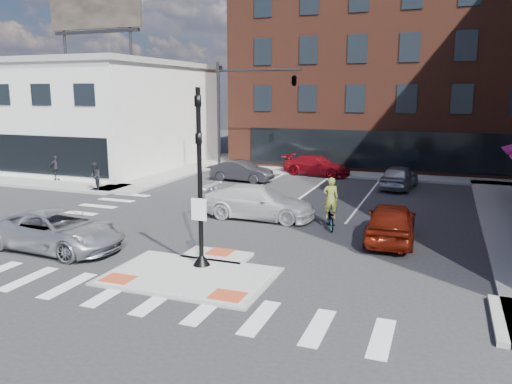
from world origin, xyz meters
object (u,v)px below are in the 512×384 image
at_px(bg_car_silver, 399,177).
at_px(cyclist, 330,211).
at_px(silver_suv, 57,230).
at_px(white_pickup, 259,202).
at_px(red_sedan, 391,222).
at_px(bg_car_dark, 242,171).
at_px(pedestrian_b, 56,168).
at_px(pedestrian_a, 95,176).
at_px(bg_car_red, 317,166).

xyz_separation_m(bg_car_silver, cyclist, (-2.00, -10.77, 0.03)).
distance_m(silver_suv, white_pickup, 9.16).
xyz_separation_m(red_sedan, bg_car_dark, (-10.94, 10.75, -0.10)).
bearing_deg(pedestrian_b, pedestrian_a, -45.55).
xyz_separation_m(silver_suv, white_pickup, (5.53, 7.31, 0.03)).
relative_size(bg_car_red, pedestrian_a, 2.95).
distance_m(red_sedan, white_pickup, 6.51).
bearing_deg(bg_car_dark, pedestrian_a, 139.53).
height_order(white_pickup, pedestrian_a, pedestrian_a).
xyz_separation_m(cyclist, pedestrian_b, (-19.72, 5.00, 0.21)).
bearing_deg(cyclist, pedestrian_b, -33.68).
bearing_deg(silver_suv, bg_car_dark, -0.09).
bearing_deg(bg_car_dark, bg_car_silver, -79.75).
bearing_deg(bg_car_red, silver_suv, 176.45).
relative_size(bg_car_silver, cyclist, 1.91).
distance_m(bg_car_red, cyclist, 14.55).
height_order(silver_suv, red_sedan, red_sedan).
relative_size(cyclist, pedestrian_a, 1.38).
bearing_deg(silver_suv, bg_car_silver, -29.54).
distance_m(white_pickup, bg_car_silver, 11.58).
height_order(bg_car_silver, pedestrian_a, pedestrian_a).
bearing_deg(white_pickup, bg_car_red, 1.59).
xyz_separation_m(silver_suv, cyclist, (9.13, 6.67, 0.02)).
xyz_separation_m(silver_suv, bg_car_dark, (0.89, 16.42, -0.06)).
height_order(cyclist, pedestrian_a, cyclist).
bearing_deg(pedestrian_a, white_pickup, 32.80).
relative_size(white_pickup, bg_car_dark, 1.27).
bearing_deg(bg_car_dark, cyclist, -135.21).
bearing_deg(bg_car_red, pedestrian_a, 145.31).
distance_m(silver_suv, pedestrian_a, 11.32).
height_order(red_sedan, bg_car_silver, red_sedan).
relative_size(white_pickup, pedestrian_a, 3.22).
xyz_separation_m(bg_car_dark, bg_car_red, (4.17, 4.22, 0.02)).
bearing_deg(pedestrian_b, bg_car_dark, -0.15).
height_order(white_pickup, bg_car_silver, white_pickup).
bearing_deg(cyclist, red_sedan, 140.22).
bearing_deg(bg_car_silver, pedestrian_a, 31.60).
bearing_deg(red_sedan, bg_car_silver, -89.39).
height_order(white_pickup, pedestrian_b, pedestrian_b).
xyz_separation_m(red_sedan, bg_car_red, (-6.77, 14.97, -0.09)).
bearing_deg(bg_car_red, bg_car_silver, -107.57).
distance_m(bg_car_silver, cyclist, 10.95).
bearing_deg(bg_car_silver, bg_car_red, -20.74).
bearing_deg(cyclist, silver_suv, 16.72).
xyz_separation_m(cyclist, pedestrian_a, (-15.00, 3.00, 0.21)).
relative_size(bg_car_dark, pedestrian_a, 2.54).
bearing_deg(red_sedan, silver_suv, 22.84).
distance_m(silver_suv, bg_car_red, 21.25).
xyz_separation_m(pedestrian_a, pedestrian_b, (-4.72, 2.00, 0.00)).
distance_m(white_pickup, bg_car_dark, 10.23).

